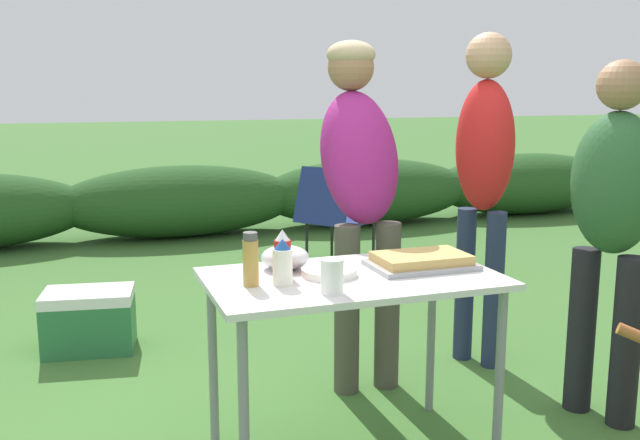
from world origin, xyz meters
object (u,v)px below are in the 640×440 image
Objects in this scene: standing_person_in_olive_jacket at (360,173)px; standing_person_with_beanie at (613,211)px; plate_stack at (329,272)px; standing_person_in_red_jacket at (484,164)px; mayo_bottle at (283,263)px; spice_jar at (251,260)px; camp_chair_green_behind_table at (334,212)px; paper_cup_stack at (332,276)px; mixing_bowl at (285,257)px; folding_table at (352,295)px; cooler_box at (89,320)px; food_tray at (421,261)px; ketchup_bottle at (283,255)px.

standing_person_in_olive_jacket is 1.13m from standing_person_with_beanie.
standing_person_in_red_jacket is (1.08, 0.68, 0.30)m from plate_stack.
mayo_bottle reaches higher than plate_stack.
standing_person_with_beanie is (0.85, -0.74, -0.12)m from standing_person_in_olive_jacket.
standing_person_in_red_jacket reaches higher than spice_jar.
paper_cup_stack is at bearing -59.86° from camp_chair_green_behind_table.
mixing_bowl is 1.34m from standing_person_in_red_jacket.
paper_cup_stack is at bearing -102.98° from standing_person_with_beanie.
plate_stack is 1.08× the size of spice_jar.
standing_person_with_beanie reaches higher than folding_table.
paper_cup_stack is 0.21m from mayo_bottle.
spice_jar is (-0.19, -0.20, 0.05)m from mixing_bowl.
mixing_bowl is (-0.12, 0.16, 0.03)m from plate_stack.
cooler_box is at bearing 113.95° from paper_cup_stack.
plate_stack is (-0.39, 0.00, -0.01)m from food_tray.
standing_person_in_red_jacket reaches higher than ketchup_bottle.
mayo_bottle is 1.85m from cooler_box.
cooler_box is at bearing -147.29° from standing_person_with_beanie.
spice_jar is 0.13× the size of standing_person_with_beanie.
plate_stack is 0.12× the size of standing_person_in_red_jacket.
standing_person_with_beanie is (1.45, 0.00, 0.11)m from mayo_bottle.
standing_person_in_red_jacket reaches higher than camp_chair_green_behind_table.
mayo_bottle is 0.20× the size of camp_chair_green_behind_table.
paper_cup_stack is 0.28m from ketchup_bottle.
mixing_bowl is 1.40m from standing_person_with_beanie.
standing_person_with_beanie is (1.25, -0.06, 0.17)m from plate_stack.
food_tray is at bearing -3.56° from ketchup_bottle.
food_tray is 0.70m from spice_jar.
ketchup_bottle is 1.43m from standing_person_in_red_jacket.
camp_chair_green_behind_table reaches higher than folding_table.
standing_person_in_red_jacket reaches higher than standing_person_with_beanie.
food_tray is at bearing -90.00° from standing_person_in_olive_jacket.
standing_person_in_olive_jacket is 1.07× the size of standing_person_with_beanie.
plate_stack is 0.19m from ketchup_bottle.
folding_table is 0.13m from plate_stack.
food_tray is 1.02m from standing_person_in_red_jacket.
mixing_bowl is 0.12× the size of standing_person_with_beanie.
plate_stack is 1.86m from cooler_box.
standing_person_with_beanie reaches higher than cooler_box.
spice_jar reaches higher than ketchup_bottle.
folding_table is at bearing 7.74° from mayo_bottle.
standing_person_in_olive_jacket is 0.97× the size of standing_person_in_red_jacket.
plate_stack is 0.21m from mixing_bowl.
food_tray is at bearing 137.88° from cooler_box.
ketchup_bottle is (-0.10, 0.26, 0.03)m from paper_cup_stack.
standing_person_in_red_jacket is at bearing 35.17° from folding_table.
food_tray is 3.33× the size of paper_cup_stack.
camp_chair_green_behind_table is (0.67, 2.80, -0.30)m from food_tray.
camp_chair_green_behind_table is (-0.19, 2.86, -0.46)m from standing_person_with_beanie.
camp_chair_green_behind_table is at bearing 76.54° from food_tray.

